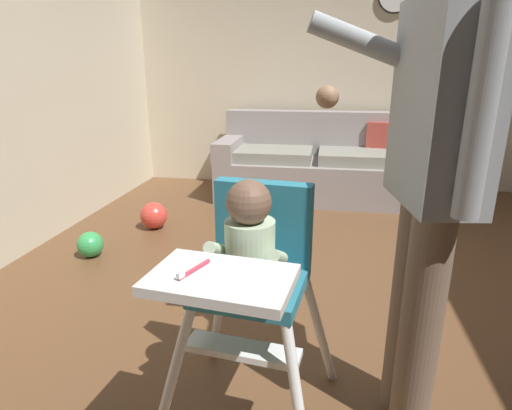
{
  "coord_description": "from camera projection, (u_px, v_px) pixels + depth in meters",
  "views": [
    {
      "loc": [
        -0.03,
        -2.11,
        1.28
      ],
      "look_at": [
        -0.29,
        -0.58,
        0.78
      ],
      "focal_mm": 29.67,
      "sensor_mm": 36.0,
      "label": 1
    }
  ],
  "objects": [
    {
      "name": "ground",
      "position": [
        324.0,
        317.0,
        2.38
      ],
      "size": [
        5.91,
        7.09,
        0.1
      ],
      "primitive_type": "cube",
      "color": "brown"
    },
    {
      "name": "toy_ball",
      "position": [
        154.0,
        215.0,
        3.55
      ],
      "size": [
        0.22,
        0.22,
        0.22
      ],
      "primitive_type": "sphere",
      "color": "#D13D33",
      "rests_on": "ground"
    },
    {
      "name": "couch",
      "position": [
        316.0,
        165.0,
        4.4
      ],
      "size": [
        1.98,
        0.86,
        0.86
      ],
      "rotation": [
        0.0,
        0.0,
        -1.57
      ],
      "color": "gray",
      "rests_on": "ground"
    },
    {
      "name": "wall_far",
      "position": [
        334.0,
        67.0,
        4.57
      ],
      "size": [
        5.11,
        0.06,
        2.61
      ],
      "primitive_type": "cube",
      "color": "beige",
      "rests_on": "ground"
    },
    {
      "name": "high_chair",
      "position": [
        251.0,
        261.0,
        1.46
      ],
      "size": [
        0.67,
        0.78,
        0.95
      ],
      "rotation": [
        0.0,
        0.0,
        -1.69
      ],
      "color": "white",
      "rests_on": "ground"
    },
    {
      "name": "adult_standing",
      "position": [
        431.0,
        177.0,
        1.36
      ],
      "size": [
        0.56,
        0.5,
        1.67
      ],
      "rotation": [
        0.0,
        0.0,
        -2.99
      ],
      "color": "brown",
      "rests_on": "ground"
    },
    {
      "name": "toy_ball_second",
      "position": [
        90.0,
        244.0,
        3.01
      ],
      "size": [
        0.18,
        0.18,
        0.18
      ],
      "primitive_type": "sphere",
      "color": "green",
      "rests_on": "ground"
    }
  ]
}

